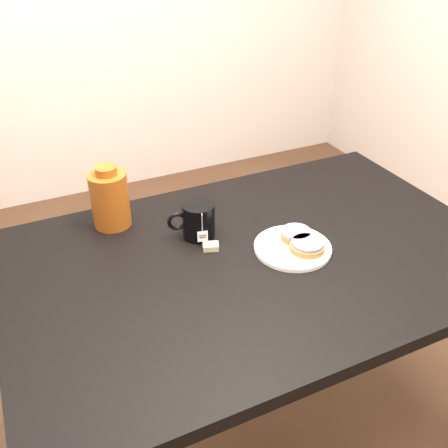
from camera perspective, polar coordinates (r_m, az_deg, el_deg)
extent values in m
plane|color=brown|center=(1.96, 2.92, -21.49)|extent=(4.00, 4.00, 0.00)
cube|color=black|center=(1.44, 3.72, -4.06)|extent=(1.40, 0.90, 0.04)
cylinder|color=black|center=(1.86, -21.03, -11.67)|extent=(0.06, 0.06, 0.71)
cylinder|color=black|center=(2.22, 13.18, -2.13)|extent=(0.06, 0.06, 0.71)
cylinder|color=white|center=(1.45, 7.84, -2.70)|extent=(0.22, 0.22, 0.01)
torus|color=white|center=(1.44, 7.85, -2.51)|extent=(0.22, 0.22, 0.01)
cylinder|color=brown|center=(1.47, 8.21, -1.33)|extent=(0.10, 0.10, 0.02)
cylinder|color=gray|center=(1.47, 8.25, -0.89)|extent=(0.10, 0.10, 0.01)
cylinder|color=brown|center=(1.43, 9.48, -2.60)|extent=(0.14, 0.14, 0.02)
cylinder|color=gray|center=(1.42, 9.53, -2.16)|extent=(0.12, 0.12, 0.01)
cylinder|color=black|center=(1.47, -2.91, 0.44)|extent=(0.11, 0.11, 0.11)
cylinder|color=black|center=(1.45, -2.95, 1.97)|extent=(0.08, 0.08, 0.00)
torus|color=black|center=(1.46, -5.39, 0.30)|extent=(0.06, 0.02, 0.06)
cylinder|color=beige|center=(1.41, -2.52, 0.18)|extent=(0.00, 0.00, 0.06)
cube|color=white|center=(1.44, -2.48, -1.39)|extent=(0.03, 0.01, 0.03)
cube|color=#C6B793|center=(1.43, -1.52, -2.59)|extent=(0.05, 0.05, 0.02)
cylinder|color=#652C0D|center=(1.55, -12.89, 2.71)|extent=(0.12, 0.12, 0.17)
cylinder|color=#652C0D|center=(1.50, -13.34, 5.95)|extent=(0.06, 0.06, 0.02)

